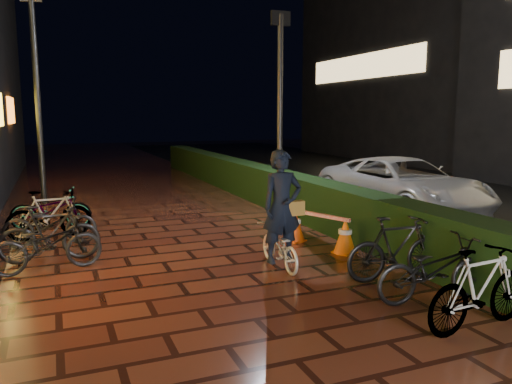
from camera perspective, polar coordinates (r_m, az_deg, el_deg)
name	(u,v)px	position (r m, az deg, el deg)	size (l,w,h in m)	color
ground	(256,319)	(6.26, -0.02, -14.35)	(80.00, 80.00, 0.00)	#381911
asphalt_road	(486,203)	(15.41, 24.77, -1.16)	(11.00, 60.00, 0.01)	black
hedge	(258,183)	(14.54, 0.18, 1.09)	(0.70, 20.00, 1.00)	black
van	(403,185)	(13.24, 16.41, 0.80)	(2.28, 4.94, 1.37)	#B2B2B7
lamp_post_hedge	(280,110)	(11.24, 2.75, 9.39)	(0.44, 0.13, 4.68)	black
lamp_post_sf	(37,87)	(15.03, -23.76, 10.88)	(0.56, 0.19, 5.79)	black
cyclist	(281,225)	(8.00, 2.84, -3.81)	(0.70, 1.35, 1.92)	silver
traffic_barrier	(319,230)	(9.45, 7.19, -4.33)	(0.91, 1.57, 0.65)	orange
cart_assembly	(288,195)	(12.08, 3.70, -0.32)	(0.59, 0.58, 1.06)	black
parked_bikes_storefront	(49,223)	(10.06, -22.55, -3.34)	(1.81, 4.01, 0.98)	black
parked_bikes_hedge	(433,267)	(7.06, 19.61, -8.08)	(1.89, 2.41, 0.98)	black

